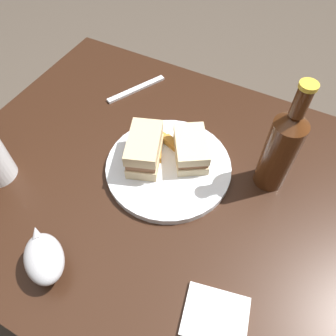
% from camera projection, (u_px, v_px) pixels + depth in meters
% --- Properties ---
extents(ground_plane, '(6.00, 6.00, 0.00)m').
position_uv_depth(ground_plane, '(168.00, 283.00, 1.31)').
color(ground_plane, '#4C4238').
extents(dining_table, '(1.01, 0.78, 0.72)m').
position_uv_depth(dining_table, '(168.00, 247.00, 1.02)').
color(dining_table, black).
rests_on(dining_table, ground).
extents(plate, '(0.28, 0.28, 0.02)m').
position_uv_depth(plate, '(169.00, 167.00, 0.74)').
color(plate, white).
rests_on(plate, dining_table).
extents(sandwich_half_left, '(0.12, 0.13, 0.06)m').
position_uv_depth(sandwich_half_left, '(191.00, 149.00, 0.73)').
color(sandwich_half_left, beige).
rests_on(sandwich_half_left, plate).
extents(sandwich_half_right, '(0.10, 0.13, 0.07)m').
position_uv_depth(sandwich_half_right, '(145.00, 149.00, 0.72)').
color(sandwich_half_right, '#CCB284').
rests_on(sandwich_half_right, plate).
extents(potato_wedge_front, '(0.04, 0.04, 0.02)m').
position_uv_depth(potato_wedge_front, '(182.00, 141.00, 0.77)').
color(potato_wedge_front, '#B77F33').
rests_on(potato_wedge_front, plate).
extents(potato_wedge_middle, '(0.06, 0.03, 0.02)m').
position_uv_depth(potato_wedge_middle, '(145.00, 140.00, 0.77)').
color(potato_wedge_middle, '#B77F33').
rests_on(potato_wedge_middle, plate).
extents(potato_wedge_back, '(0.04, 0.05, 0.02)m').
position_uv_depth(potato_wedge_back, '(157.00, 153.00, 0.74)').
color(potato_wedge_back, '#AD702D').
rests_on(potato_wedge_back, plate).
extents(potato_wedge_left_edge, '(0.05, 0.04, 0.02)m').
position_uv_depth(potato_wedge_left_edge, '(172.00, 143.00, 0.76)').
color(potato_wedge_left_edge, '#B77F33').
rests_on(potato_wedge_left_edge, plate).
extents(potato_wedge_right_edge, '(0.04, 0.03, 0.02)m').
position_uv_depth(potato_wedge_right_edge, '(190.00, 141.00, 0.77)').
color(potato_wedge_right_edge, gold).
rests_on(potato_wedge_right_edge, plate).
extents(potato_wedge_stray, '(0.05, 0.03, 0.02)m').
position_uv_depth(potato_wedge_stray, '(166.00, 140.00, 0.77)').
color(potato_wedge_stray, '#B77F33').
rests_on(potato_wedge_stray, plate).
extents(gravy_boat, '(0.12, 0.12, 0.07)m').
position_uv_depth(gravy_boat, '(44.00, 258.00, 0.58)').
color(gravy_boat, '#B7B7BC').
rests_on(gravy_boat, dining_table).
extents(cider_bottle, '(0.07, 0.07, 0.27)m').
position_uv_depth(cider_bottle, '(281.00, 149.00, 0.64)').
color(cider_bottle, '#47230F').
rests_on(cider_bottle, dining_table).
extents(napkin, '(0.13, 0.11, 0.01)m').
position_uv_depth(napkin, '(216.00, 316.00, 0.56)').
color(napkin, white).
rests_on(napkin, dining_table).
extents(fork, '(0.10, 0.17, 0.01)m').
position_uv_depth(fork, '(136.00, 89.00, 0.91)').
color(fork, silver).
rests_on(fork, dining_table).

